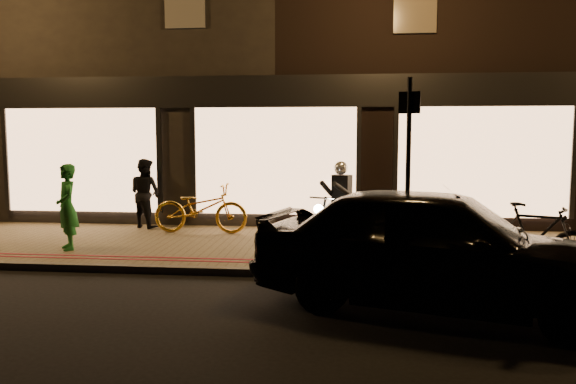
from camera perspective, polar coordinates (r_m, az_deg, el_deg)
The scene contains 12 objects.
ground at distance 8.90m, azimuth -4.60°, elevation -8.55°, with size 90.00×90.00×0.00m, color black.
sidewalk at distance 10.81m, azimuth -2.64°, elevation -5.61°, with size 50.00×4.00×0.12m, color brown.
kerb_stone at distance 8.93m, azimuth -4.54°, elevation -8.10°, with size 50.00×0.14×0.12m, color #59544C.
red_kerb_lines at distance 9.40m, azimuth -3.98°, elevation -6.99°, with size 50.00×0.26×0.01m.
building_row at distance 17.64m, azimuth 0.80°, elevation 12.55°, with size 48.00×10.11×8.50m.
motorcycle at distance 10.61m, azimuth 5.06°, elevation -2.14°, with size 0.95×1.81×1.59m.
sign_post at distance 9.27m, azimuth 12.12°, elevation 3.17°, with size 0.34×0.15×3.00m.
bicycle_gold at distance 12.03m, azimuth -8.87°, elevation -1.65°, with size 0.70×2.01×1.05m, color #C38922.
bicycle_dark at distance 9.39m, azimuth 23.79°, elevation -4.24°, with size 0.49×1.75×1.05m, color black.
person_green at distance 10.92m, azimuth -21.53°, elevation -1.43°, with size 0.57×0.37×1.56m, color #1D6D26.
person_dark at distance 12.95m, azimuth -14.31°, elevation -0.12°, with size 0.75×0.59×1.55m, color black.
parked_car at distance 7.42m, azimuth 14.85°, elevation -5.38°, with size 1.88×4.67×1.59m, color black.
Camera 1 is at (1.60, -8.46, 2.23)m, focal length 35.00 mm.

